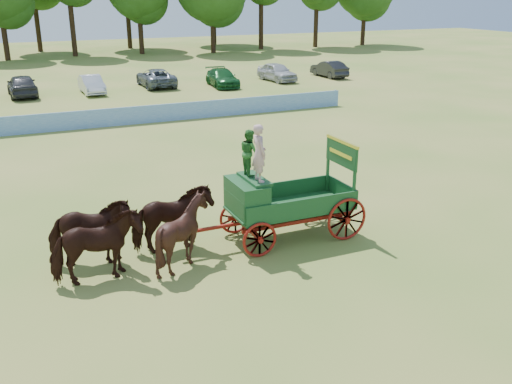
% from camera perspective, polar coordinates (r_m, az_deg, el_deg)
% --- Properties ---
extents(ground, '(160.00, 160.00, 0.00)m').
position_cam_1_polar(ground, '(19.02, 5.94, -3.71)').
color(ground, '#9A8945').
rests_on(ground, ground).
extents(horse_lead_left, '(2.44, 1.22, 2.01)m').
position_cam_1_polar(horse_lead_left, '(15.82, -15.68, -5.38)').
color(horse_lead_left, black).
rests_on(horse_lead_left, ground).
extents(horse_lead_right, '(2.57, 1.60, 2.01)m').
position_cam_1_polar(horse_lead_right, '(16.82, -16.28, -3.91)').
color(horse_lead_right, black).
rests_on(horse_lead_right, ground).
extents(horse_wheel_left, '(2.00, 1.83, 2.02)m').
position_cam_1_polar(horse_wheel_left, '(16.26, -7.32, -4.07)').
color(horse_wheel_left, black).
rests_on(horse_wheel_left, ground).
extents(horse_wheel_right, '(2.45, 1.25, 2.01)m').
position_cam_1_polar(horse_wheel_right, '(17.24, -8.39, -2.72)').
color(horse_wheel_right, black).
rests_on(horse_wheel_right, ground).
extents(farm_dray, '(6.00, 2.00, 3.86)m').
position_cam_1_polar(farm_dray, '(17.50, 1.37, -0.02)').
color(farm_dray, maroon).
rests_on(farm_dray, ground).
extents(sponsor_banner, '(26.00, 0.08, 1.05)m').
position_cam_1_polar(sponsor_banner, '(34.69, -10.54, 7.68)').
color(sponsor_banner, '#2066B1').
rests_on(sponsor_banner, ground).
extents(parked_cars, '(46.26, 7.30, 1.64)m').
position_cam_1_polar(parked_cars, '(45.69, -19.65, 9.99)').
color(parked_cars, silver).
rests_on(parked_cars, ground).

